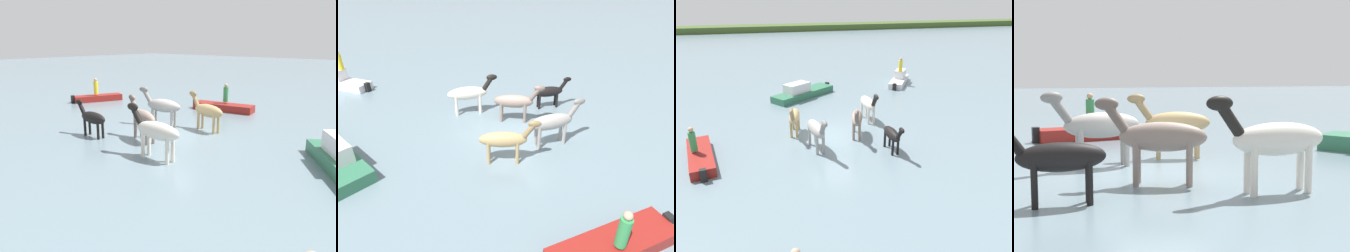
% 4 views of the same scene
% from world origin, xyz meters
% --- Properties ---
extents(ground_plane, '(144.46, 144.46, 0.00)m').
position_xyz_m(ground_plane, '(0.00, 0.00, 0.00)').
color(ground_plane, slate).
extents(distant_shoreline, '(130.01, 6.00, 2.40)m').
position_xyz_m(distant_shoreline, '(0.00, 56.66, 0.00)').
color(distant_shoreline, '#3E5526').
rests_on(distant_shoreline, ground_plane).
extents(horse_pinto_flank, '(0.89, 2.64, 2.04)m').
position_xyz_m(horse_pinto_flank, '(-1.16, -1.35, 1.12)').
color(horse_pinto_flank, '#9E9993').
rests_on(horse_pinto_flank, ground_plane).
extents(horse_dun_straggler, '(1.16, 2.52, 1.97)m').
position_xyz_m(horse_dun_straggler, '(1.29, -0.26, 1.09)').
color(horse_dun_straggler, gray).
rests_on(horse_dun_straggler, ground_plane).
extents(horse_rear_stallion, '(0.67, 2.65, 2.06)m').
position_xyz_m(horse_rear_stallion, '(2.67, 1.88, 1.14)').
color(horse_rear_stallion, silver).
rests_on(horse_rear_stallion, ground_plane).
extents(horse_dark_mare, '(0.96, 2.46, 1.90)m').
position_xyz_m(horse_dark_mare, '(-2.01, 0.95, 1.05)').
color(horse_dark_mare, tan).
rests_on(horse_dark_mare, ground_plane).
extents(horse_gray_outer, '(0.52, 2.15, 1.68)m').
position_xyz_m(horse_gray_outer, '(2.47, -2.48, 0.92)').
color(horse_gray_outer, black).
rests_on(horse_gray_outer, ground_plane).
extents(boat_launch_far, '(1.81, 4.15, 0.72)m').
position_xyz_m(boat_launch_far, '(-6.76, -1.14, 0.16)').
color(boat_launch_far, maroon).
rests_on(boat_launch_far, ground_plane).
extents(boat_dinghy_port, '(3.17, 4.00, 1.32)m').
position_xyz_m(boat_dinghy_port, '(8.21, 9.73, 0.31)').
color(boat_dinghy_port, silver).
rests_on(boat_dinghy_port, ground_plane).
extents(boat_tender_starboard, '(5.12, 4.25, 1.36)m').
position_xyz_m(boat_tender_starboard, '(-0.62, 7.89, 0.32)').
color(boat_tender_starboard, '#2D6B4C').
rests_on(boat_tender_starboard, ground_plane).
extents(person_helmsman_aft, '(0.32, 0.32, 1.19)m').
position_xyz_m(person_helmsman_aft, '(-6.98, -1.11, 1.12)').
color(person_helmsman_aft, '#338C4C').
rests_on(person_helmsman_aft, boat_launch_far).
extents(person_watcher_seated, '(0.32, 0.32, 1.19)m').
position_xyz_m(person_watcher_seated, '(8.13, 9.44, 1.72)').
color(person_watcher_seated, yellow).
rests_on(person_watcher_seated, boat_dinghy_port).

